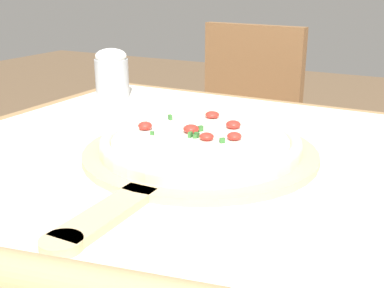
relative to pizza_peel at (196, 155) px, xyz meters
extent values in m
cube|color=#A87F51|center=(0.05, -0.01, -0.03)|extent=(1.13, 0.97, 0.03)
cylinder|color=#A87F51|center=(-0.46, 0.43, -0.39)|extent=(0.06, 0.06, 0.70)
cube|color=white|center=(0.05, -0.01, -0.01)|extent=(1.05, 0.89, 0.00)
cylinder|color=#D6B784|center=(0.00, 0.02, 0.00)|extent=(0.39, 0.39, 0.01)
cube|color=#D6B784|center=(0.00, -0.24, 0.00)|extent=(0.04, 0.17, 0.01)
cylinder|color=#D6B784|center=(0.00, -0.32, 0.00)|extent=(0.05, 0.05, 0.01)
cylinder|color=beige|center=(0.00, 0.02, 0.01)|extent=(0.34, 0.34, 0.02)
torus|color=beige|center=(0.00, 0.02, 0.02)|extent=(0.34, 0.34, 0.02)
cylinder|color=white|center=(0.00, 0.02, 0.02)|extent=(0.30, 0.30, 0.00)
ellipsoid|color=red|center=(-0.03, 0.04, 0.03)|extent=(0.03, 0.03, 0.01)
ellipsoid|color=red|center=(0.01, 0.01, 0.03)|extent=(0.02, 0.02, 0.01)
ellipsoid|color=red|center=(0.03, 0.10, 0.03)|extent=(0.03, 0.03, 0.01)
ellipsoid|color=red|center=(0.06, 0.04, 0.03)|extent=(0.02, 0.02, 0.01)
ellipsoid|color=red|center=(-0.04, 0.14, 0.03)|extent=(0.03, 0.03, 0.01)
ellipsoid|color=red|center=(-0.11, 0.01, 0.03)|extent=(0.02, 0.02, 0.01)
cube|color=#387533|center=(-0.08, -0.01, 0.03)|extent=(0.01, 0.00, 0.01)
cube|color=#387533|center=(0.04, 0.01, 0.03)|extent=(0.01, 0.01, 0.01)
cube|color=#387533|center=(-0.02, 0.05, 0.03)|extent=(0.01, 0.01, 0.01)
cube|color=#387533|center=(-0.01, 0.02, 0.03)|extent=(0.01, 0.01, 0.01)
cube|color=#387533|center=(-0.01, 0.01, 0.03)|extent=(0.01, 0.01, 0.01)
cube|color=#387533|center=(-0.02, 0.01, 0.03)|extent=(0.01, 0.01, 0.01)
cube|color=#387533|center=(-0.10, 0.09, 0.03)|extent=(0.01, 0.01, 0.01)
cube|color=#387533|center=(0.01, 0.03, 0.03)|extent=(0.01, 0.01, 0.01)
cylinder|color=tan|center=(0.04, -0.40, 0.02)|extent=(0.36, 0.12, 0.05)
cube|color=brown|center=(-0.29, 0.77, -0.32)|extent=(0.44, 0.44, 0.02)
cube|color=brown|center=(-0.27, 0.95, -0.09)|extent=(0.38, 0.08, 0.44)
cylinder|color=brown|center=(-0.46, 0.62, -0.54)|extent=(0.04, 0.04, 0.41)
cylinder|color=brown|center=(-0.14, 0.59, -0.54)|extent=(0.04, 0.04, 0.41)
cylinder|color=brown|center=(-0.43, 0.94, -0.54)|extent=(0.04, 0.04, 0.41)
cylinder|color=brown|center=(-0.11, 0.91, -0.54)|extent=(0.04, 0.04, 0.41)
cylinder|color=#B2B7BC|center=(-0.40, 0.30, 0.04)|extent=(0.08, 0.08, 0.09)
ellipsoid|color=white|center=(-0.40, 0.30, 0.10)|extent=(0.08, 0.08, 0.04)
camera|label=1|loc=(0.35, -0.66, 0.27)|focal=45.00mm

